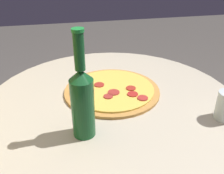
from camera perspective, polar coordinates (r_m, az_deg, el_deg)
The scene contains 3 objects.
table at distance 1.01m, azimuth -0.00°, elevation -12.35°, with size 0.90×0.90×0.76m.
pizza at distance 0.93m, azimuth 0.03°, elevation -0.68°, with size 0.35×0.35×0.02m.
beer_bottle at distance 0.67m, azimuth -6.79°, elevation -2.91°, with size 0.06×0.06×0.31m.
Camera 1 is at (-0.74, 0.15, 1.22)m, focal length 40.00 mm.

